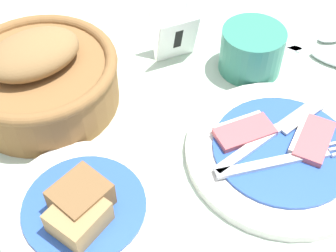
{
  "coord_description": "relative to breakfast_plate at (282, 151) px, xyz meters",
  "views": [
    {
      "loc": [
        -0.16,
        -0.3,
        0.46
      ],
      "look_at": [
        -0.04,
        0.06,
        0.02
      ],
      "focal_mm": 50.0,
      "sensor_mm": 36.0,
      "label": 1
    }
  ],
  "objects": [
    {
      "name": "sugar_cup",
      "position": [
        0.03,
        0.16,
        0.03
      ],
      "size": [
        0.09,
        0.09,
        0.07
      ],
      "color": "#337F6B",
      "rests_on": "ground_plane"
    },
    {
      "name": "bread_plate",
      "position": [
        -0.25,
        -0.01,
        0.01
      ],
      "size": [
        0.19,
        0.19,
        0.05
      ],
      "color": "silver",
      "rests_on": "ground_plane"
    },
    {
      "name": "ground_plane",
      "position": [
        -0.08,
        0.01,
        -0.01
      ],
      "size": [
        3.0,
        3.0,
        0.0
      ],
      "primitive_type": "plane",
      "color": "#B7CCB7"
    },
    {
      "name": "teaspoon_stray",
      "position": [
        0.14,
        0.15,
        -0.0
      ],
      "size": [
        0.14,
        0.16,
        0.01
      ],
      "rotation": [
        0.0,
        0.0,
        5.41
      ],
      "color": "silver",
      "rests_on": "ground_plane"
    },
    {
      "name": "teaspoon_by_saucer",
      "position": [
        0.17,
        0.18,
        -0.0
      ],
      "size": [
        0.19,
        0.03,
        0.01
      ],
      "rotation": [
        0.0,
        0.0,
        0.05
      ],
      "color": "silver",
      "rests_on": "ground_plane"
    },
    {
      "name": "breakfast_plate",
      "position": [
        0.0,
        0.0,
        0.0
      ],
      "size": [
        0.24,
        0.24,
        0.02
      ],
      "color": "silver",
      "rests_on": "ground_plane"
    },
    {
      "name": "number_card",
      "position": [
        -0.06,
        0.22,
        0.03
      ],
      "size": [
        0.06,
        0.05,
        0.07
      ],
      "rotation": [
        0.0,
        0.0,
        0.08
      ],
      "color": "white",
      "rests_on": "ground_plane"
    },
    {
      "name": "bread_basket",
      "position": [
        -0.26,
        0.19,
        0.04
      ],
      "size": [
        0.21,
        0.21,
        0.1
      ],
      "color": "brown",
      "rests_on": "ground_plane"
    }
  ]
}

